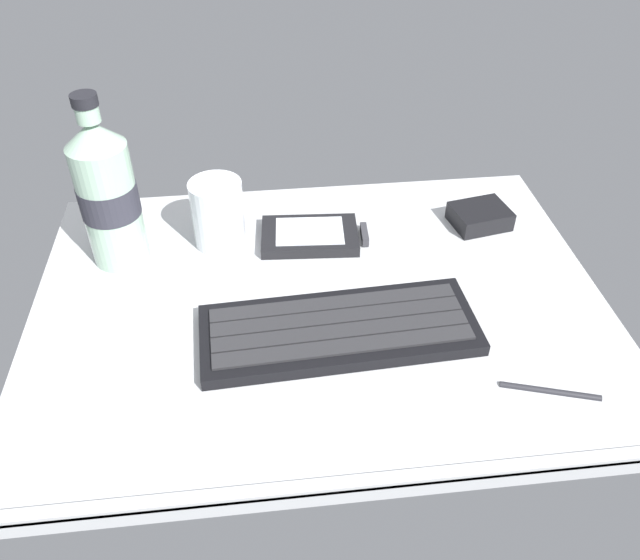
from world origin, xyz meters
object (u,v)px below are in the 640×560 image
water_bottle (108,194)px  charger_block (480,216)px  juice_cup (218,216)px  stylus_pen (551,389)px  keyboard (339,329)px  handheld_device (315,235)px

water_bottle → charger_block: water_bottle is taller
juice_cup → stylus_pen: size_ratio=0.89×
charger_block → water_bottle: bearing=-177.6°
stylus_pen → charger_block: bearing=103.8°
keyboard → charger_block: (20.88, 18.25, 0.39)cm
keyboard → stylus_pen: 21.63cm
juice_cup → stylus_pen: (31.64, -28.13, -3.56)cm
handheld_device → keyboard: bearing=-87.6°
keyboard → handheld_device: size_ratio=2.24×
water_bottle → stylus_pen: 51.66cm
handheld_device → juice_cup: bearing=175.2°
handheld_device → water_bottle: water_bottle is taller
handheld_device → juice_cup: juice_cup is taller
water_bottle → handheld_device: bearing=1.8°
handheld_device → charger_block: size_ratio=1.88×
keyboard → water_bottle: (-24.39, 16.39, 8.20)cm
handheld_device → charger_block: bearing=2.9°
keyboard → juice_cup: size_ratio=3.47×
juice_cup → stylus_pen: 42.49cm
charger_block → juice_cup: bearing=-179.8°
water_bottle → charger_block: size_ratio=2.97×
juice_cup → water_bottle: 13.08cm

